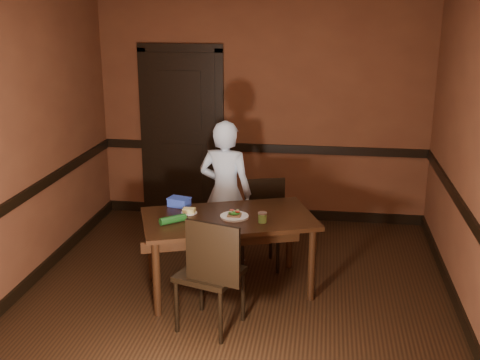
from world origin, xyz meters
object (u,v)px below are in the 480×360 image
(sandwich_plate, at_px, (234,215))
(cheese_saucer, at_px, (189,211))
(chair_far, at_px, (257,226))
(sauce_jar, at_px, (262,217))
(dining_table, at_px, (229,253))
(person, at_px, (225,193))
(food_tub, at_px, (179,202))
(chair_near, at_px, (210,271))

(sandwich_plate, xyz_separation_m, cheese_saucer, (-0.44, 0.05, 0.00))
(chair_far, xyz_separation_m, sandwich_plate, (-0.15, -0.55, 0.30))
(chair_far, xyz_separation_m, sauce_jar, (0.12, -0.64, 0.33))
(sandwich_plate, distance_m, cheese_saucer, 0.44)
(dining_table, distance_m, person, 0.76)
(sauce_jar, bearing_deg, chair_far, 100.63)
(dining_table, xyz_separation_m, sauce_jar, (0.33, -0.10, 0.41))
(dining_table, relative_size, food_tub, 6.60)
(chair_near, relative_size, food_tub, 4.25)
(sauce_jar, bearing_deg, sandwich_plate, 161.26)
(person, distance_m, sauce_jar, 0.87)
(chair_far, distance_m, sauce_jar, 0.73)
(chair_far, bearing_deg, dining_table, -127.89)
(sauce_jar, relative_size, cheese_saucer, 0.62)
(chair_near, distance_m, sauce_jar, 0.75)
(cheese_saucer, xyz_separation_m, food_tub, (-0.14, 0.18, 0.02))
(person, bearing_deg, sandwich_plate, 114.78)
(dining_table, bearing_deg, sauce_jar, -36.82)
(chair_near, distance_m, food_tub, 1.07)
(dining_table, bearing_deg, food_tub, 136.67)
(sandwich_plate, relative_size, food_tub, 1.11)
(person, relative_size, cheese_saucer, 9.92)
(person, bearing_deg, chair_far, 171.87)
(chair_near, xyz_separation_m, cheese_saucer, (-0.34, 0.74, 0.25))
(sauce_jar, bearing_deg, food_tub, 159.21)
(sandwich_plate, distance_m, sauce_jar, 0.29)
(dining_table, relative_size, person, 1.04)
(chair_near, distance_m, cheese_saucer, 0.85)
(cheese_saucer, bearing_deg, chair_near, -65.41)
(person, bearing_deg, cheese_saucer, 75.78)
(person, bearing_deg, sauce_jar, 130.22)
(sandwich_plate, xyz_separation_m, sauce_jar, (0.27, -0.09, 0.03))
(sauce_jar, relative_size, food_tub, 0.40)
(person, xyz_separation_m, sauce_jar, (0.46, -0.74, 0.03))
(sandwich_plate, distance_m, food_tub, 0.62)
(dining_table, xyz_separation_m, cheese_saucer, (-0.38, 0.04, 0.38))
(dining_table, distance_m, chair_near, 0.71)
(chair_near, relative_size, sandwich_plate, 3.82)
(dining_table, distance_m, cheese_saucer, 0.54)
(chair_far, distance_m, person, 0.47)
(dining_table, distance_m, sauce_jar, 0.54)
(chair_near, height_order, person, person)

